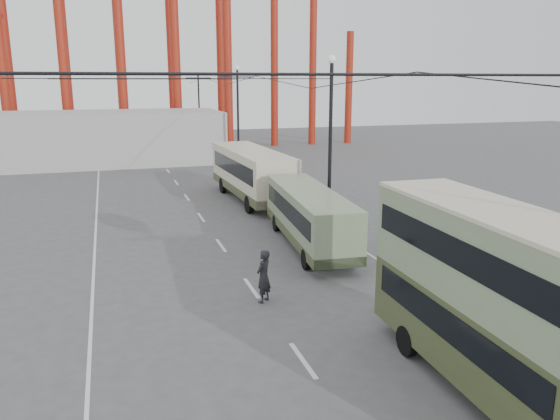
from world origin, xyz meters
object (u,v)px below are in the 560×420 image
object	(u,v)px
single_decker_green	(309,215)
pedestrian	(264,276)
single_decker_cream	(252,172)
double_decker_bus	(500,297)

from	to	relation	value
single_decker_green	pedestrian	distance (m)	7.37
single_decker_green	pedestrian	xyz separation A→B (m)	(-4.06, -6.12, -0.58)
single_decker_green	single_decker_cream	xyz separation A→B (m)	(-0.01, 11.10, 0.36)
single_decker_green	single_decker_cream	distance (m)	11.10
double_decker_bus	single_decker_green	size ratio (longest dim) A/B	0.92
double_decker_bus	single_decker_green	distance (m)	13.95
double_decker_bus	single_decker_cream	world-z (taller)	double_decker_bus
double_decker_bus	single_decker_cream	xyz separation A→B (m)	(0.11, 25.00, -0.82)
double_decker_bus	pedestrian	size ratio (longest dim) A/B	4.62
double_decker_bus	single_decker_cream	bearing A→B (deg)	91.36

